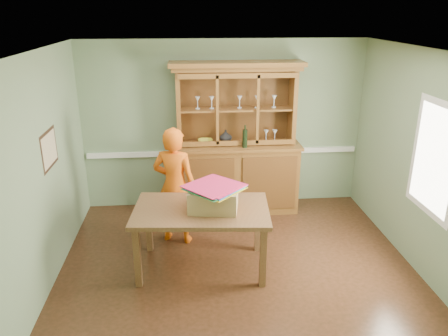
{
  "coord_description": "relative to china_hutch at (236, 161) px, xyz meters",
  "views": [
    {
      "loc": [
        -0.59,
        -4.82,
        3.14
      ],
      "look_at": [
        -0.13,
        0.4,
        1.21
      ],
      "focal_mm": 35.0,
      "sensor_mm": 36.0,
      "label": 1
    }
  ],
  "objects": [
    {
      "name": "chair_rail",
      "position": [
        -0.17,
        0.25,
        0.07
      ],
      "size": [
        4.41,
        0.05,
        0.08
      ],
      "primitive_type": "cube",
      "color": "white",
      "rests_on": "wall_back"
    },
    {
      "name": "wall_right",
      "position": [
        2.08,
        -1.73,
        0.52
      ],
      "size": [
        0.0,
        4.0,
        4.0
      ],
      "primitive_type": "plane",
      "rotation": [
        1.57,
        0.0,
        -1.57
      ],
      "color": "gray",
      "rests_on": "floor"
    },
    {
      "name": "wall_left",
      "position": [
        -2.42,
        -1.73,
        0.52
      ],
      "size": [
        0.0,
        4.0,
        4.0
      ],
      "primitive_type": "plane",
      "rotation": [
        1.57,
        0.0,
        1.57
      ],
      "color": "gray",
      "rests_on": "floor"
    },
    {
      "name": "window_panel",
      "position": [
        2.05,
        -2.03,
        0.67
      ],
      "size": [
        0.03,
        0.96,
        1.36
      ],
      "color": "white",
      "rests_on": "wall_right"
    },
    {
      "name": "framed_map",
      "position": [
        -2.4,
        -1.43,
        0.72
      ],
      "size": [
        0.03,
        0.6,
        0.46
      ],
      "color": "#331F14",
      "rests_on": "wall_left"
    },
    {
      "name": "kite_stack",
      "position": [
        -0.46,
        -1.75,
        0.29
      ],
      "size": [
        0.78,
        0.78,
        0.05
      ],
      "rotation": [
        0.0,
        0.0,
        0.82
      ],
      "color": "yellow",
      "rests_on": "cardboard_box"
    },
    {
      "name": "wall_back",
      "position": [
        -0.17,
        0.27,
        0.52
      ],
      "size": [
        4.5,
        0.0,
        4.5
      ],
      "primitive_type": "plane",
      "rotation": [
        1.57,
        0.0,
        0.0
      ],
      "color": "gray",
      "rests_on": "floor"
    },
    {
      "name": "person",
      "position": [
        -0.96,
        -0.97,
        -0.0
      ],
      "size": [
        0.7,
        0.56,
        1.66
      ],
      "primitive_type": "imported",
      "rotation": [
        0.0,
        0.0,
        2.83
      ],
      "color": "#E2590E",
      "rests_on": "floor"
    },
    {
      "name": "china_hutch",
      "position": [
        0.0,
        0.0,
        0.0
      ],
      "size": [
        2.03,
        0.67,
        2.38
      ],
      "color": "brown",
      "rests_on": "floor"
    },
    {
      "name": "wall_front",
      "position": [
        -0.17,
        -3.73,
        0.52
      ],
      "size": [
        4.5,
        0.0,
        4.5
      ],
      "primitive_type": "plane",
      "rotation": [
        -1.57,
        0.0,
        0.0
      ],
      "color": "gray",
      "rests_on": "floor"
    },
    {
      "name": "dining_table",
      "position": [
        -0.62,
        -1.7,
        -0.11
      ],
      "size": [
        1.73,
        1.13,
        0.82
      ],
      "rotation": [
        0.0,
        0.0,
        -0.09
      ],
      "color": "brown",
      "rests_on": "floor"
    },
    {
      "name": "ceiling",
      "position": [
        -0.17,
        -1.73,
        1.87
      ],
      "size": [
        4.5,
        4.5,
        0.0
      ],
      "primitive_type": "plane",
      "rotation": [
        3.14,
        0.0,
        0.0
      ],
      "color": "white",
      "rests_on": "wall_back"
    },
    {
      "name": "floor",
      "position": [
        -0.17,
        -1.73,
        -0.83
      ],
      "size": [
        4.5,
        4.5,
        0.0
      ],
      "primitive_type": "plane",
      "color": "#4F2A19",
      "rests_on": "ground"
    },
    {
      "name": "cardboard_box",
      "position": [
        -0.47,
        -1.72,
        0.13
      ],
      "size": [
        0.65,
        0.55,
        0.27
      ],
      "primitive_type": "cube",
      "rotation": [
        0.0,
        0.0,
        -0.17
      ],
      "color": "#96784D",
      "rests_on": "dining_table"
    }
  ]
}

